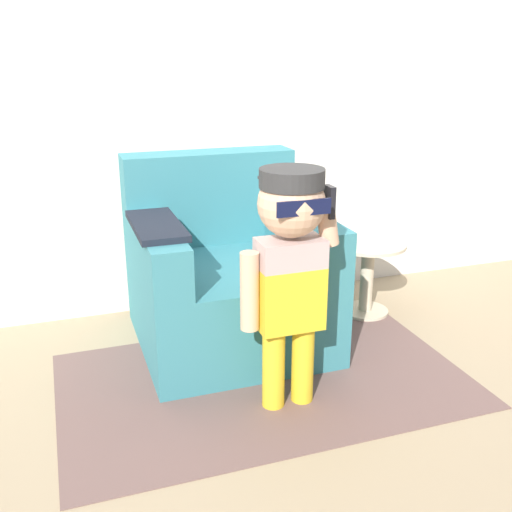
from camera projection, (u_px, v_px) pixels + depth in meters
The scene contains 6 objects.
ground_plane at pixel (286, 351), 3.11m from camera, with size 10.00×10.00×0.00m, color #998466.
wall_back at pixel (237, 84), 3.41m from camera, with size 10.00×0.05×2.60m.
armchair at pixel (226, 276), 3.16m from camera, with size 0.96×0.97×0.96m.
person_child at pixel (290, 254), 2.44m from camera, with size 0.43×0.32×1.05m.
side_table at pixel (367, 271), 3.49m from camera, with size 0.43×0.43×0.44m.
rug at pixel (264, 380), 2.84m from camera, with size 1.89×1.15×0.01m.
Camera 1 is at (-1.05, -2.58, 1.49)m, focal length 42.00 mm.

